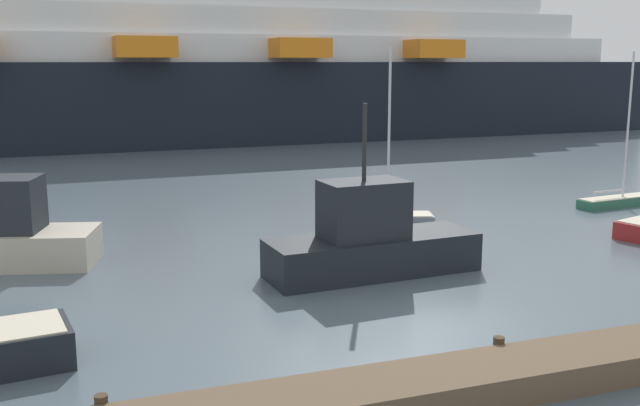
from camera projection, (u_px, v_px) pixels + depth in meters
ground_plane at (433, 326)px, 18.41m from camera, size 600.00×600.00×0.00m
dock_pier at (522, 373)px, 14.89m from camera, size 20.44×1.80×0.76m
sailboat_0 at (617, 199)px, 33.50m from camera, size 4.17×1.37×6.96m
sailboat_1 at (379, 219)px, 29.17m from camera, size 4.44×2.52×7.12m
fishing_boat_1 at (370, 241)px, 22.70m from camera, size 6.80×2.53×5.31m
channel_buoy_0 at (331, 214)px, 30.49m from camera, size 0.53×0.53×1.54m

